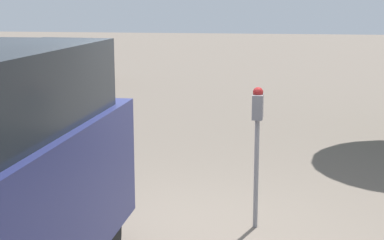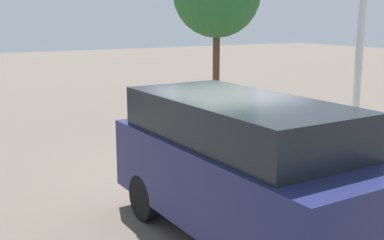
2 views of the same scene
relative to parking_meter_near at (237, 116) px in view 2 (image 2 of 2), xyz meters
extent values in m
plane|color=#60564C|center=(0.54, -0.63, -1.13)|extent=(80.00, 80.00, 0.00)
cylinder|color=gray|center=(0.00, 0.00, -0.53)|extent=(0.05, 0.05, 1.20)
cube|color=slate|center=(0.00, 0.00, 0.20)|extent=(0.20, 0.11, 0.26)
sphere|color=maroon|center=(0.00, 0.00, 0.35)|extent=(0.11, 0.11, 0.11)
cube|color=beige|center=(1.80, 1.57, -0.86)|extent=(0.44, 0.44, 0.55)
cylinder|color=silver|center=(1.80, 1.57, 2.23)|extent=(0.15, 0.15, 5.63)
cube|color=navy|center=(2.90, -2.10, -0.20)|extent=(4.54, 1.87, 1.12)
cube|color=black|center=(2.79, -2.10, 0.66)|extent=(3.63, 1.72, 0.60)
cylinder|color=black|center=(1.49, -1.29, -0.76)|extent=(0.75, 0.22, 0.74)
cylinder|color=black|center=(1.50, -2.92, -0.76)|extent=(0.75, 0.22, 0.74)
cylinder|color=#513823|center=(-4.92, 2.83, 0.35)|extent=(0.23, 0.23, 2.97)
camera|label=1|loc=(6.09, 0.29, 1.28)|focal=55.00mm
camera|label=2|loc=(8.08, -6.08, 2.04)|focal=45.00mm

